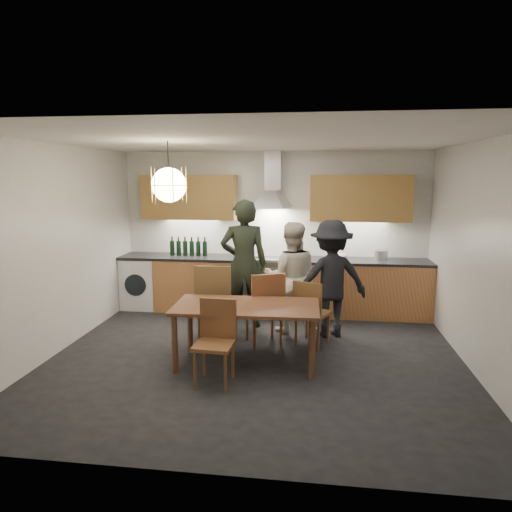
# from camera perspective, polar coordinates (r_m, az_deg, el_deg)

# --- Properties ---
(ground) EXTENTS (5.00, 5.00, 0.00)m
(ground) POSITION_cam_1_polar(r_m,az_deg,el_deg) (5.74, -0.04, -12.59)
(ground) COLOR black
(ground) RESTS_ON ground
(room_shell) EXTENTS (5.02, 4.52, 2.61)m
(room_shell) POSITION_cam_1_polar(r_m,az_deg,el_deg) (5.32, -0.04, 4.63)
(room_shell) COLOR white
(room_shell) RESTS_ON ground
(counter_run) EXTENTS (5.00, 0.62, 0.90)m
(counter_run) POSITION_cam_1_polar(r_m,az_deg,el_deg) (7.45, 2.12, -3.66)
(counter_run) COLOR tan
(counter_run) RESTS_ON ground
(range_stove) EXTENTS (0.90, 0.60, 0.92)m
(range_stove) POSITION_cam_1_polar(r_m,az_deg,el_deg) (7.44, 1.93, -3.72)
(range_stove) COLOR silver
(range_stove) RESTS_ON ground
(wall_fixtures) EXTENTS (4.30, 0.54, 1.10)m
(wall_fixtures) POSITION_cam_1_polar(r_m,az_deg,el_deg) (7.36, 2.09, 7.39)
(wall_fixtures) COLOR #BC8E48
(wall_fixtures) RESTS_ON ground
(pendant_lamp) EXTENTS (0.43, 0.43, 0.70)m
(pendant_lamp) POSITION_cam_1_polar(r_m,az_deg,el_deg) (5.43, -10.83, 8.72)
(pendant_lamp) COLOR black
(pendant_lamp) RESTS_ON ground
(dining_table) EXTENTS (1.71, 0.89, 0.71)m
(dining_table) POSITION_cam_1_polar(r_m,az_deg,el_deg) (5.39, -1.22, -6.99)
(dining_table) COLOR brown
(dining_table) RESTS_ON ground
(chair_back_left) EXTENTS (0.50, 0.50, 1.06)m
(chair_back_left) POSITION_cam_1_polar(r_m,az_deg,el_deg) (6.10, -5.22, -5.23)
(chair_back_left) COLOR brown
(chair_back_left) RESTS_ON ground
(chair_back_mid) EXTENTS (0.59, 0.59, 0.98)m
(chair_back_mid) POSITION_cam_1_polar(r_m,az_deg,el_deg) (5.94, 1.24, -6.03)
(chair_back_mid) COLOR brown
(chair_back_mid) RESTS_ON ground
(chair_back_right) EXTENTS (0.53, 0.53, 0.88)m
(chair_back_right) POSITION_cam_1_polar(r_m,az_deg,el_deg) (5.98, 6.78, -6.61)
(chair_back_right) COLOR brown
(chair_back_right) RESTS_ON ground
(chair_front) EXTENTS (0.43, 0.43, 0.89)m
(chair_front) POSITION_cam_1_polar(r_m,az_deg,el_deg) (5.00, -5.02, -9.83)
(chair_front) COLOR brown
(chair_front) RESTS_ON ground
(person_left) EXTENTS (0.75, 0.56, 1.88)m
(person_left) POSITION_cam_1_polar(r_m,az_deg,el_deg) (6.65, -1.52, -1.00)
(person_left) COLOR black
(person_left) RESTS_ON ground
(person_mid) EXTENTS (0.80, 0.64, 1.58)m
(person_mid) POSITION_cam_1_polar(r_m,az_deg,el_deg) (6.47, 4.39, -2.68)
(person_mid) COLOR beige
(person_mid) RESTS_ON ground
(person_right) EXTENTS (1.17, 0.87, 1.62)m
(person_right) POSITION_cam_1_polar(r_m,az_deg,el_deg) (6.36, 9.32, -2.82)
(person_right) COLOR black
(person_right) RESTS_ON ground
(mixing_bowl) EXTENTS (0.42, 0.42, 0.08)m
(mixing_bowl) POSITION_cam_1_polar(r_m,az_deg,el_deg) (7.31, 9.97, -0.11)
(mixing_bowl) COLOR #B8B8BC
(mixing_bowl) RESTS_ON counter_run
(stock_pot) EXTENTS (0.21, 0.21, 0.14)m
(stock_pot) POSITION_cam_1_polar(r_m,az_deg,el_deg) (7.43, 15.37, 0.07)
(stock_pot) COLOR silver
(stock_pot) RESTS_ON counter_run
(wine_bottles) EXTENTS (0.63, 0.07, 0.31)m
(wine_bottles) POSITION_cam_1_polar(r_m,az_deg,el_deg) (7.62, -8.44, 1.21)
(wine_bottles) COLOR black
(wine_bottles) RESTS_ON counter_run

